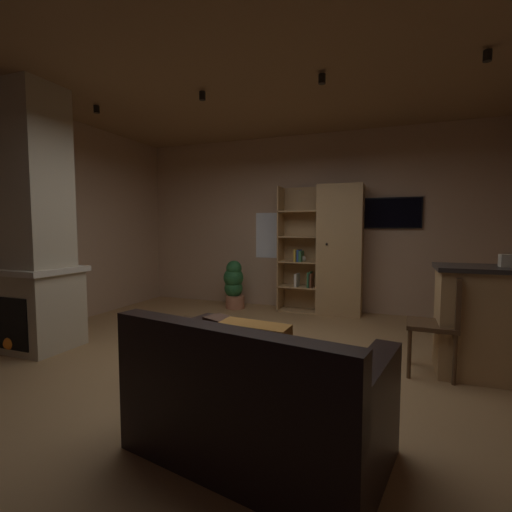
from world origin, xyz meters
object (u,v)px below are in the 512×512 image
Objects in this scene: coffee_table at (196,336)px; potted_floor_plant at (234,284)px; tissue_box at (508,261)px; leather_couch at (256,403)px; wall_mounted_tv at (393,213)px; stone_fireplace at (32,233)px; table_book_1 at (198,321)px; dining_chair at (442,318)px; table_book_0 at (193,326)px; bookshelf_cabinet at (334,251)px.

potted_floor_plant is at bearing 107.24° from coffee_table.
leather_couch is (-1.67, -1.81, -0.74)m from tissue_box.
coffee_table is 0.74× the size of wall_mounted_tv.
stone_fireplace reaches higher than coffee_table.
coffee_table is at bearing -72.76° from potted_floor_plant.
tissue_box is (4.67, 0.86, -0.23)m from stone_fireplace.
leather_couch reaches higher than table_book_1.
tissue_box is 0.13× the size of dining_chair.
stone_fireplace is 3.44× the size of wall_mounted_tv.
dining_chair is at bearing -166.87° from tissue_box.
stone_fireplace is at bearing -169.89° from dining_chair.
table_book_0 is 0.13× the size of dining_chair.
stone_fireplace is 2.23m from table_book_1.
coffee_table is at bearing -160.51° from tissue_box.
stone_fireplace reaches higher than leather_couch.
dining_chair is 3.49m from potted_floor_plant.
bookshelf_cabinet is at bearing 132.45° from tissue_box.
table_book_1 is at bearing 88.26° from table_book_0.
table_book_0 is 0.15× the size of potted_floor_plant.
leather_couch is 13.18× the size of table_book_0.
stone_fireplace reaches higher than potted_floor_plant.
leather_couch reaches higher than table_book_0.
table_book_0 is at bearing -2.81° from stone_fireplace.
stone_fireplace is 4.05m from bookshelf_cabinet.
bookshelf_cabinet is 2.99m from table_book_1.
wall_mounted_tv is (1.62, 3.06, 1.07)m from table_book_1.
stone_fireplace is 4.30m from dining_chair.
tissue_box is 0.99× the size of table_book_0.
bookshelf_cabinet is at bearing 74.61° from table_book_1.
coffee_table is 3.70m from wall_mounted_tv.
table_book_0 is at bearing -88.19° from coffee_table.
stone_fireplace is at bearing 177.19° from table_book_0.
table_book_1 is (-0.78, -2.85, -0.49)m from bookshelf_cabinet.
wall_mounted_tv is at bearing 8.98° from potted_floor_plant.
tissue_box is at bearing 47.32° from leather_couch.
tissue_box reaches higher than table_book_0.
leather_couch is at bearing -87.96° from bookshelf_cabinet.
bookshelf_cabinet is 1.04m from wall_mounted_tv.
stone_fireplace reaches higher than wall_mounted_tv.
bookshelf_cabinet reaches higher than table_book_1.
potted_floor_plant is (-0.85, 2.67, -0.09)m from table_book_1.
wall_mounted_tv is at bearing 113.95° from tissue_box.
leather_couch is 1.29m from coffee_table.
stone_fireplace is at bearing -135.36° from bookshelf_cabinet.
leather_couch is 1.32m from table_book_1.
leather_couch reaches higher than potted_floor_plant.
table_book_1 is at bearing -160.03° from dining_chair.
table_book_0 is at bearing -91.74° from table_book_1.
table_book_1 is at bearing -0.34° from stone_fireplace.
wall_mounted_tv is (1.62, 3.15, 1.10)m from table_book_0.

